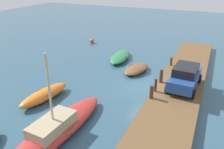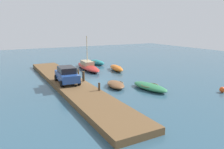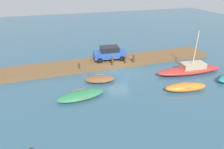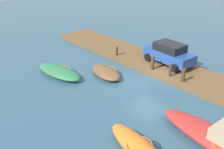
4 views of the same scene
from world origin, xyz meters
TOP-DOWN VIEW (x-y plane):
  - ground_plane at (0.00, 0.00)m, footprint 84.00×84.00m
  - dock_platform at (0.00, -2.35)m, footprint 25.89×3.34m
  - motorboat_green at (5.10, 4.34)m, footprint 4.53×2.15m
  - sailboat_red at (-7.51, 2.84)m, footprint 7.95×2.35m
  - rowboat_orange at (-4.64, 6.02)m, footprint 4.22×1.78m
  - rowboat_brown at (2.70, 1.76)m, footprint 3.38×2.14m
  - mooring_post_west at (-2.20, -0.93)m, footprint 0.26×0.26m
  - mooring_post_mid_west at (-1.13, -0.93)m, footprint 0.19×0.19m
  - mooring_post_mid_east at (0.49, -0.93)m, footprint 0.27×0.27m
  - mooring_post_east at (4.41, -0.93)m, footprint 0.20×0.20m
  - parked_car at (0.33, -2.69)m, footprint 4.03×2.15m

SIDE VIEW (x-z plane):
  - ground_plane at x=0.00m, z-range 0.00..0.00m
  - dock_platform at x=0.00m, z-range 0.00..0.48m
  - rowboat_brown at x=2.70m, z-range 0.01..0.58m
  - motorboat_green at x=5.10m, z-range 0.01..0.61m
  - rowboat_orange at x=-4.64m, z-range 0.01..0.77m
  - sailboat_red at x=-7.51m, z-range -1.94..2.88m
  - mooring_post_east at x=4.41m, z-range 0.48..1.21m
  - mooring_post_west at x=-2.20m, z-range 0.48..1.40m
  - mooring_post_mid_west at x=-1.13m, z-range 0.48..1.46m
  - mooring_post_mid_east at x=0.49m, z-range 0.48..1.54m
  - parked_car at x=0.33m, z-range 0.51..2.19m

